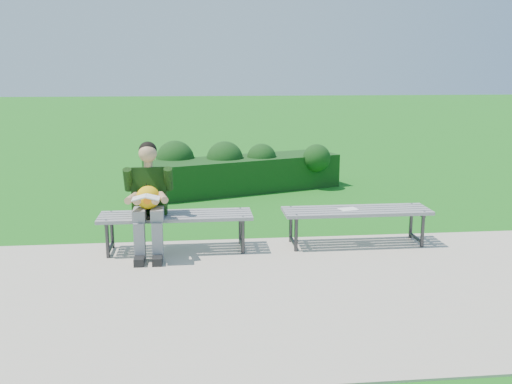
% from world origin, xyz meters
% --- Properties ---
extents(ground, '(80.00, 80.00, 0.00)m').
position_xyz_m(ground, '(0.00, 0.00, 0.00)').
color(ground, '#33661F').
rests_on(ground, ground).
extents(walkway, '(30.00, 3.50, 0.02)m').
position_xyz_m(walkway, '(0.00, -1.75, 0.01)').
color(walkway, '#B6AE96').
rests_on(walkway, ground).
extents(hedge, '(3.59, 1.99, 0.91)m').
position_xyz_m(hedge, '(0.05, 3.08, 0.39)').
color(hedge, '#14410F').
rests_on(hedge, ground).
extents(bench_left, '(1.80, 0.50, 0.46)m').
position_xyz_m(bench_left, '(-0.96, -0.39, 0.42)').
color(bench_left, gray).
rests_on(bench_left, walkway).
extents(bench_right, '(1.80, 0.50, 0.46)m').
position_xyz_m(bench_right, '(1.24, -0.38, 0.42)').
color(bench_right, gray).
rests_on(bench_right, walkway).
extents(seated_boy, '(0.56, 0.76, 1.31)m').
position_xyz_m(seated_boy, '(-1.26, -0.49, 0.71)').
color(seated_boy, slate).
rests_on(seated_boy, walkway).
extents(paper_sheet, '(0.25, 0.21, 0.01)m').
position_xyz_m(paper_sheet, '(1.14, -0.38, 0.47)').
color(paper_sheet, white).
rests_on(paper_sheet, bench_right).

